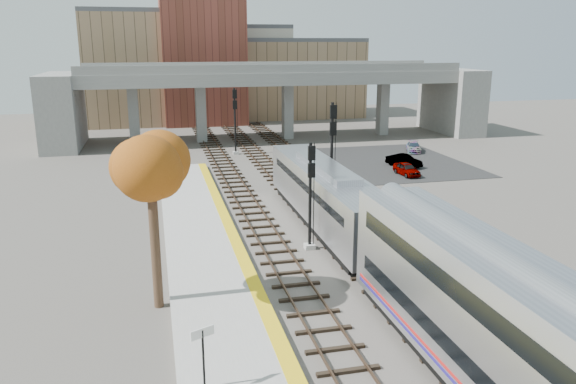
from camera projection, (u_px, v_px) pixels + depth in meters
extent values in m
plane|color=#47423D|center=(360.00, 285.00, 28.61)|extent=(160.00, 160.00, 0.00)
cube|color=#9E9E99|center=(218.00, 296.00, 26.93)|extent=(4.50, 60.00, 0.35)
cube|color=yellow|center=(257.00, 289.00, 27.31)|extent=(0.70, 60.00, 0.01)
cube|color=black|center=(255.00, 217.00, 39.61)|extent=(2.50, 95.00, 0.14)
cube|color=brown|center=(245.00, 216.00, 39.42)|extent=(0.07, 95.00, 0.14)
cube|color=brown|center=(265.00, 214.00, 39.74)|extent=(0.07, 95.00, 0.14)
cube|color=black|center=(312.00, 212.00, 40.56)|extent=(2.50, 95.00, 0.14)
cube|color=brown|center=(302.00, 212.00, 40.37)|extent=(0.07, 95.00, 0.14)
cube|color=brown|center=(321.00, 210.00, 40.69)|extent=(0.07, 95.00, 0.14)
cube|color=black|center=(364.00, 209.00, 41.46)|extent=(2.50, 95.00, 0.14)
cube|color=brown|center=(355.00, 208.00, 41.27)|extent=(0.07, 95.00, 0.14)
cube|color=brown|center=(373.00, 207.00, 41.60)|extent=(0.07, 95.00, 0.14)
cube|color=slate|center=(272.00, 77.00, 70.00)|extent=(46.00, 10.00, 1.50)
cube|color=slate|center=(281.00, 69.00, 65.17)|extent=(46.00, 0.20, 1.00)
cube|color=slate|center=(264.00, 65.00, 74.18)|extent=(46.00, 0.20, 1.00)
cube|color=slate|center=(134.00, 115.00, 67.26)|extent=(1.20, 1.60, 7.00)
cube|color=slate|center=(201.00, 113.00, 69.06)|extent=(1.20, 1.60, 7.00)
cube|color=slate|center=(288.00, 111.00, 71.55)|extent=(1.20, 1.60, 7.00)
cube|color=slate|center=(383.00, 108.00, 74.49)|extent=(1.20, 1.60, 7.00)
cube|color=slate|center=(62.00, 111.00, 65.25)|extent=(4.00, 12.00, 8.50)
cube|color=slate|center=(451.00, 101.00, 76.55)|extent=(4.00, 12.00, 8.50)
cube|color=#987858|center=(148.00, 69.00, 85.33)|extent=(18.00, 14.00, 16.00)
cube|color=#4C4C4F|center=(145.00, 12.00, 83.18)|extent=(18.00, 14.00, 0.60)
cube|color=beige|center=(235.00, 73.00, 93.44)|extent=(16.00, 16.00, 14.00)
cube|color=#4C4C4F|center=(234.00, 27.00, 91.56)|extent=(16.00, 16.00, 0.60)
cube|color=brown|center=(203.00, 56.00, 83.80)|extent=(12.00, 10.00, 20.00)
cube|color=#987858|center=(296.00, 79.00, 94.09)|extent=(20.00, 14.00, 12.00)
cube|color=#4C4C4F|center=(296.00, 40.00, 92.46)|extent=(20.00, 14.00, 0.60)
cube|color=black|center=(392.00, 162.00, 58.07)|extent=(14.00, 18.00, 0.04)
cube|color=#A8AAB2|center=(325.00, 193.00, 36.98)|extent=(3.00, 19.00, 3.20)
cube|color=black|center=(291.00, 157.00, 45.77)|extent=(2.20, 0.06, 1.10)
cube|color=black|center=(325.00, 184.00, 36.83)|extent=(3.02, 16.15, 0.50)
cube|color=black|center=(325.00, 220.00, 37.46)|extent=(2.70, 17.10, 0.50)
cube|color=#A8AAB2|center=(326.00, 167.00, 36.51)|extent=(1.60, 9.50, 0.40)
cube|color=#A8AAB2|center=(566.00, 378.00, 15.60)|extent=(3.00, 25.00, 4.60)
cube|color=black|center=(572.00, 339.00, 15.29)|extent=(3.02, 23.00, 0.75)
cube|color=#9E9E99|center=(309.00, 246.00, 33.59)|extent=(0.60, 0.60, 0.30)
cylinder|color=black|center=(310.00, 197.00, 32.80)|extent=(0.18, 0.18, 6.44)
cube|color=black|center=(312.00, 153.00, 31.87)|extent=(0.41, 0.18, 0.83)
cube|color=black|center=(311.00, 170.00, 32.14)|extent=(0.41, 0.18, 0.83)
cube|color=#9E9E99|center=(331.00, 203.00, 42.68)|extent=(0.60, 0.60, 0.30)
cylinder|color=black|center=(332.00, 155.00, 41.72)|extent=(0.22, 0.22, 7.76)
cube|color=black|center=(333.00, 112.00, 40.65)|extent=(0.50, 0.18, 1.00)
cube|color=black|center=(333.00, 129.00, 40.97)|extent=(0.50, 0.18, 1.00)
cube|color=#9E9E99|center=(236.00, 153.00, 61.96)|extent=(0.60, 0.60, 0.30)
cylinder|color=black|center=(235.00, 122.00, 61.06)|extent=(0.21, 0.21, 7.22)
cube|color=black|center=(235.00, 94.00, 60.06)|extent=(0.46, 0.18, 0.93)
cube|color=black|center=(235.00, 105.00, 60.35)|extent=(0.46, 0.18, 0.93)
cylinder|color=black|center=(203.00, 359.00, 19.28)|extent=(0.08, 0.08, 2.20)
cube|color=white|center=(202.00, 333.00, 19.02)|extent=(0.84, 0.42, 0.35)
cylinder|color=#382619|center=(155.00, 248.00, 25.57)|extent=(0.44, 0.44, 5.78)
ellipsoid|color=#A25615|center=(151.00, 178.00, 24.71)|extent=(3.60, 3.60, 4.13)
imported|color=#99999E|center=(407.00, 169.00, 51.89)|extent=(1.60, 3.52, 1.17)
imported|color=#99999E|center=(404.00, 161.00, 55.45)|extent=(2.94, 3.84, 1.21)
imported|color=#99999E|center=(413.00, 147.00, 63.08)|extent=(2.80, 4.04, 1.08)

